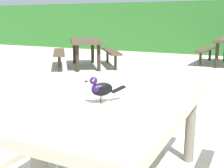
# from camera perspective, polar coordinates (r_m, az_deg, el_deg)

# --- Properties ---
(picnic_table_foreground) EXTENTS (1.71, 1.81, 0.74)m
(picnic_table_foreground) POSITION_cam_1_polar(r_m,az_deg,el_deg) (2.10, 4.25, -7.74)
(picnic_table_foreground) COLOR #B2A893
(picnic_table_foreground) RESTS_ON ground
(bird_grackle) EXTENTS (0.20, 0.24, 0.18)m
(bird_grackle) POSITION_cam_1_polar(r_m,az_deg,el_deg) (1.90, -2.25, -0.85)
(bird_grackle) COLOR black
(bird_grackle) RESTS_ON picnic_table_foreground
(picnic_table_mid_right) EXTENTS (2.36, 2.37, 0.74)m
(picnic_table_mid_right) POSITION_cam_1_polar(r_m,az_deg,el_deg) (7.85, -5.25, 7.38)
(picnic_table_mid_right) COLOR #473828
(picnic_table_mid_right) RESTS_ON ground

